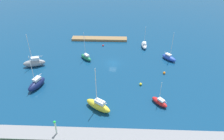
# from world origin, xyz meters

# --- Properties ---
(water) EXTENTS (160.00, 160.00, 0.00)m
(water) POSITION_xyz_m (0.00, 0.00, 0.00)
(water) COLOR navy
(water) RESTS_ON ground
(pier_dock) EXTENTS (21.82, 3.13, 0.87)m
(pier_dock) POSITION_xyz_m (5.91, -17.19, 0.44)
(pier_dock) COLOR olive
(pier_dock) RESTS_ON ground
(breakwater) EXTENTS (67.66, 3.60, 1.01)m
(breakwater) POSITION_xyz_m (0.00, 29.88, 0.51)
(breakwater) COLOR gray
(breakwater) RESTS_ON ground
(harbor_beacon) EXTENTS (0.56, 0.56, 3.73)m
(harbor_beacon) POSITION_xyz_m (10.88, 29.88, 3.16)
(harbor_beacon) COLOR silver
(harbor_beacon) RESTS_ON breakwater
(sailboat_green_east_end) EXTENTS (4.78, 4.83, 9.70)m
(sailboat_green_east_end) POSITION_xyz_m (9.13, -2.09, 0.88)
(sailboat_green_east_end) COLOR #19724C
(sailboat_green_east_end) RESTS_ON water
(sailboat_red_center_basin) EXTENTS (4.32, 4.53, 6.89)m
(sailboat_red_center_basin) POSITION_xyz_m (-12.58, 19.02, 0.80)
(sailboat_red_center_basin) COLOR red
(sailboat_red_center_basin) RESTS_ON water
(sailboat_navy_inner_mooring) EXTENTS (4.47, 6.66, 10.33)m
(sailboat_navy_inner_mooring) POSITION_xyz_m (20.77, 13.48, 1.27)
(sailboat_navy_inner_mooring) COLOR #141E4C
(sailboat_navy_inner_mooring) RESTS_ON water
(sailboat_yellow_lone_south) EXTENTS (7.07, 5.53, 12.03)m
(sailboat_yellow_lone_south) POSITION_xyz_m (2.79, 21.38, 1.29)
(sailboat_yellow_lone_south) COLOR yellow
(sailboat_yellow_lone_south) RESTS_ON water
(sailboat_white_far_south) EXTENTS (1.99, 5.16, 8.00)m
(sailboat_white_far_south) POSITION_xyz_m (-11.32, -11.55, 0.95)
(sailboat_white_far_south) COLOR white
(sailboat_white_far_south) RESTS_ON water
(sailboat_blue_outer_mooring) EXTENTS (5.04, 5.25, 10.07)m
(sailboat_blue_outer_mooring) POSITION_xyz_m (-18.93, -2.84, 0.92)
(sailboat_blue_outer_mooring) COLOR #2347B2
(sailboat_blue_outer_mooring) RESTS_ON water
(sailboat_gray_by_breakwater) EXTENTS (7.20, 3.72, 11.25)m
(sailboat_gray_by_breakwater) POSITION_xyz_m (25.11, 2.78, 1.35)
(sailboat_gray_by_breakwater) COLOR gray
(sailboat_gray_by_breakwater) RESTS_ON water
(mooring_buoy_red) EXTENTS (0.61, 0.61, 0.61)m
(mooring_buoy_red) POSITION_xyz_m (4.10, -11.88, 0.30)
(mooring_buoy_red) COLOR red
(mooring_buoy_red) RESTS_ON water
(mooring_buoy_yellow) EXTENTS (0.76, 0.76, 0.76)m
(mooring_buoy_yellow) POSITION_xyz_m (-8.38, 11.39, 0.38)
(mooring_buoy_yellow) COLOR yellow
(mooring_buoy_yellow) RESTS_ON water
(mooring_buoy_orange) EXTENTS (0.76, 0.76, 0.76)m
(mooring_buoy_orange) POSITION_xyz_m (-16.03, 5.49, 0.38)
(mooring_buoy_orange) COLOR orange
(mooring_buoy_orange) RESTS_ON water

